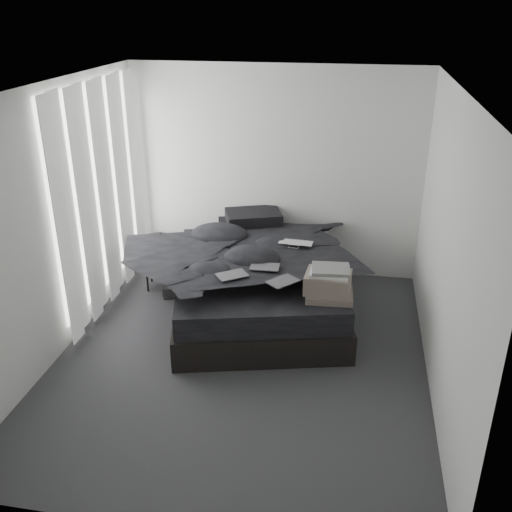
% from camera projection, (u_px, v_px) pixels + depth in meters
% --- Properties ---
extents(floor, '(3.60, 4.20, 0.01)m').
position_uv_depth(floor, '(242.00, 357.00, 5.69)').
color(floor, '#353537').
rests_on(floor, ground).
extents(ceiling, '(3.60, 4.20, 0.01)m').
position_uv_depth(ceiling, '(238.00, 88.00, 4.62)').
color(ceiling, white).
rests_on(ceiling, ground).
extents(wall_back, '(3.60, 0.01, 2.60)m').
position_uv_depth(wall_back, '(275.00, 173.00, 7.04)').
color(wall_back, silver).
rests_on(wall_back, ground).
extents(wall_front, '(3.60, 0.01, 2.60)m').
position_uv_depth(wall_front, '(166.00, 373.00, 3.28)').
color(wall_front, silver).
rests_on(wall_front, ground).
extents(wall_left, '(0.01, 4.20, 2.60)m').
position_uv_depth(wall_left, '(56.00, 224.00, 5.45)').
color(wall_left, silver).
rests_on(wall_left, ground).
extents(wall_right, '(0.01, 4.20, 2.60)m').
position_uv_depth(wall_right, '(446.00, 251.00, 4.86)').
color(wall_right, silver).
rests_on(wall_right, ground).
extents(window_left, '(0.02, 2.00, 2.30)m').
position_uv_depth(window_left, '(98.00, 190.00, 6.24)').
color(window_left, white).
rests_on(window_left, wall_left).
extents(curtain_left, '(0.06, 2.12, 2.48)m').
position_uv_depth(curtain_left, '(103.00, 197.00, 6.26)').
color(curtain_left, white).
rests_on(curtain_left, wall_left).
extents(bed, '(2.29, 2.71, 0.32)m').
position_uv_depth(bed, '(256.00, 297.00, 6.49)').
color(bed, black).
rests_on(bed, floor).
extents(mattress, '(2.21, 2.62, 0.25)m').
position_uv_depth(mattress, '(256.00, 275.00, 6.37)').
color(mattress, black).
rests_on(mattress, bed).
extents(duvet, '(2.17, 2.36, 0.27)m').
position_uv_depth(duvet, '(257.00, 256.00, 6.22)').
color(duvet, black).
rests_on(duvet, mattress).
extents(pillow_lower, '(0.80, 0.64, 0.16)m').
position_uv_depth(pillow_lower, '(247.00, 228.00, 7.11)').
color(pillow_lower, black).
rests_on(pillow_lower, mattress).
extents(pillow_upper, '(0.78, 0.65, 0.15)m').
position_uv_depth(pillow_upper, '(253.00, 217.00, 7.04)').
color(pillow_upper, black).
rests_on(pillow_upper, pillow_lower).
extents(laptop, '(0.39, 0.27, 0.03)m').
position_uv_depth(laptop, '(295.00, 238.00, 6.28)').
color(laptop, silver).
rests_on(laptop, duvet).
extents(comic_a, '(0.35, 0.33, 0.01)m').
position_uv_depth(comic_a, '(232.00, 267.00, 5.62)').
color(comic_a, black).
rests_on(comic_a, duvet).
extents(comic_b, '(0.30, 0.20, 0.01)m').
position_uv_depth(comic_b, '(265.00, 259.00, 5.80)').
color(comic_b, black).
rests_on(comic_b, duvet).
extents(comic_c, '(0.34, 0.35, 0.01)m').
position_uv_depth(comic_c, '(283.00, 272.00, 5.49)').
color(comic_c, black).
rests_on(comic_c, duvet).
extents(side_stand, '(0.41, 0.41, 0.65)m').
position_uv_depth(side_stand, '(159.00, 263.00, 6.96)').
color(side_stand, black).
rests_on(side_stand, floor).
extents(papers, '(0.30, 0.26, 0.01)m').
position_uv_depth(papers, '(158.00, 238.00, 6.82)').
color(papers, white).
rests_on(papers, side_stand).
extents(floor_books, '(0.20, 0.24, 0.14)m').
position_uv_depth(floor_books, '(169.00, 291.00, 6.83)').
color(floor_books, black).
rests_on(floor_books, floor).
extents(box_lower, '(0.49, 0.39, 0.36)m').
position_uv_depth(box_lower, '(326.00, 331.00, 5.80)').
color(box_lower, black).
rests_on(box_lower, floor).
extents(box_mid, '(0.47, 0.38, 0.28)m').
position_uv_depth(box_mid, '(329.00, 304.00, 5.66)').
color(box_mid, '#6E6057').
rests_on(box_mid, box_lower).
extents(box_upper, '(0.46, 0.38, 0.19)m').
position_uv_depth(box_upper, '(328.00, 282.00, 5.58)').
color(box_upper, '#6E6057').
rests_on(box_upper, box_mid).
extents(art_book_white, '(0.38, 0.30, 0.04)m').
position_uv_depth(art_book_white, '(330.00, 272.00, 5.53)').
color(art_book_white, silver).
rests_on(art_book_white, box_upper).
extents(art_book_snake, '(0.38, 0.32, 0.03)m').
position_uv_depth(art_book_snake, '(331.00, 269.00, 5.50)').
color(art_book_snake, silver).
rests_on(art_book_snake, art_book_white).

